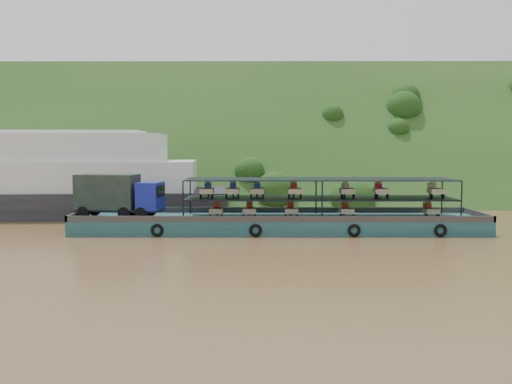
{
  "coord_description": "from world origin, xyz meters",
  "views": [
    {
      "loc": [
        -1.81,
        -48.63,
        7.36
      ],
      "look_at": [
        -2.0,
        3.0,
        3.2
      ],
      "focal_mm": 40.0,
      "sensor_mm": 36.0,
      "label": 1
    }
  ],
  "objects": [
    {
      "name": "passenger_ferry",
      "position": [
        -27.48,
        11.7,
        3.9
      ],
      "size": [
        45.1,
        14.18,
        9.0
      ],
      "rotation": [
        0.0,
        0.0,
        0.07
      ],
      "color": "black",
      "rests_on": "ground"
    },
    {
      "name": "cargo_barge",
      "position": [
        -1.7,
        0.61,
        1.24
      ],
      "size": [
        35.04,
        7.18,
        4.94
      ],
      "color": "#144246",
      "rests_on": "ground"
    },
    {
      "name": "ground",
      "position": [
        0.0,
        0.0,
        0.0
      ],
      "size": [
        160.0,
        160.0,
        0.0
      ],
      "primitive_type": "plane",
      "color": "brown",
      "rests_on": "ground"
    },
    {
      "name": "hillside",
      "position": [
        0.0,
        36.0,
        0.0
      ],
      "size": [
        140.0,
        39.6,
        39.6
      ],
      "primitive_type": "cube",
      "rotation": [
        0.79,
        0.0,
        0.0
      ],
      "color": "#1B3714",
      "rests_on": "ground"
    }
  ]
}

